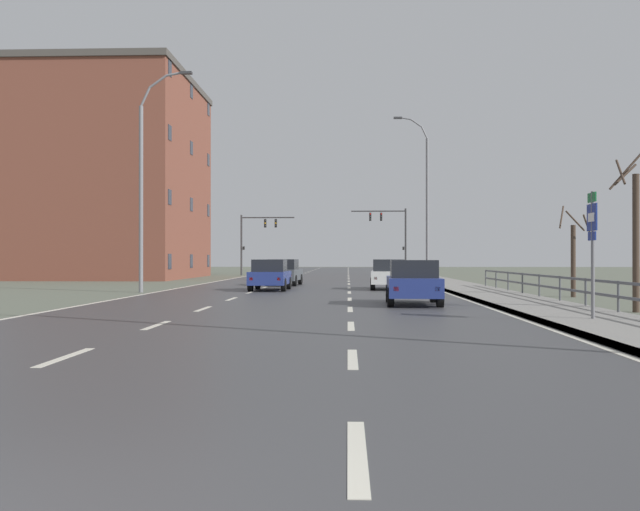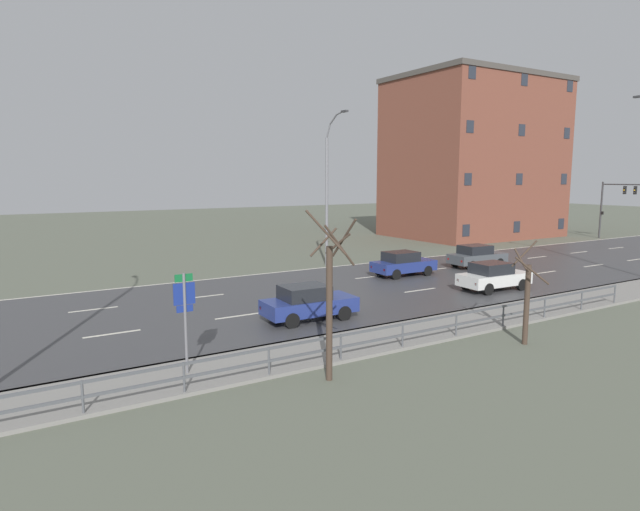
# 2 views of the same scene
# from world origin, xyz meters

# --- Properties ---
(ground_plane) EXTENTS (160.00, 160.00, 0.12)m
(ground_plane) POSITION_xyz_m (0.00, 48.00, -0.06)
(ground_plane) COLOR #5B6051
(guardrail) EXTENTS (0.07, 29.59, 1.00)m
(guardrail) POSITION_xyz_m (9.85, 20.13, 0.71)
(guardrail) COLOR #515459
(guardrail) RESTS_ON ground
(street_lamp_left_bank) EXTENTS (2.55, 0.24, 10.57)m
(street_lamp_left_bank) POSITION_xyz_m (-7.44, 29.08, 5.17)
(street_lamp_left_bank) COLOR slate
(street_lamp_left_bank) RESTS_ON ground
(highway_sign) EXTENTS (0.09, 0.68, 3.31)m
(highway_sign) POSITION_xyz_m (8.39, 13.95, 2.12)
(highway_sign) COLOR slate
(highway_sign) RESTS_ON ground
(traffic_signal_left) EXTENTS (5.16, 0.36, 5.77)m
(traffic_signal_left) POSITION_xyz_m (-6.61, 62.48, 3.99)
(traffic_signal_left) COLOR #38383A
(traffic_signal_left) RESTS_ON ground
(car_far_left) EXTENTS (1.99, 4.18, 1.57)m
(car_far_left) POSITION_xyz_m (4.38, 32.51, 0.80)
(car_far_left) COLOR silver
(car_far_left) RESTS_ON ground
(car_far_right) EXTENTS (1.95, 4.16, 1.57)m
(car_far_right) POSITION_xyz_m (4.53, 20.58, 0.80)
(car_far_right) COLOR navy
(car_far_right) RESTS_ON ground
(car_distant) EXTENTS (2.02, 4.20, 1.57)m
(car_distant) POSITION_xyz_m (-1.54, 37.63, 0.80)
(car_distant) COLOR #474C51
(car_distant) RESTS_ON ground
(car_near_right) EXTENTS (1.88, 4.12, 1.57)m
(car_near_right) POSITION_xyz_m (-1.64, 31.08, 0.80)
(car_near_right) COLOR navy
(car_near_right) RESTS_ON ground
(brick_building) EXTENTS (12.23, 16.66, 16.45)m
(brick_building) POSITION_xyz_m (-16.59, 52.96, 8.23)
(brick_building) COLOR brown
(brick_building) RESTS_ON ground
(bare_tree_near) EXTENTS (1.45, 1.51, 5.31)m
(bare_tree_near) POSITION_xyz_m (10.98, 17.64, 2.49)
(bare_tree_near) COLOR #423328
(bare_tree_near) RESTS_ON ground
(bare_tree_mid) EXTENTS (1.50, 1.62, 3.89)m
(bare_tree_mid) POSITION_xyz_m (11.72, 25.82, 1.74)
(bare_tree_mid) COLOR #423328
(bare_tree_mid) RESTS_ON ground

